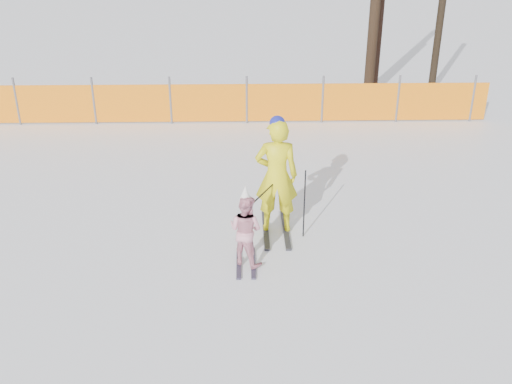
# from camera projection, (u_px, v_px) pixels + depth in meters

# --- Properties ---
(ground) EXTENTS (120.00, 120.00, 0.00)m
(ground) POSITION_uv_depth(u_px,v_px,m) (257.00, 265.00, 8.70)
(ground) COLOR white
(ground) RESTS_ON ground
(adult) EXTENTS (0.72, 1.37, 2.03)m
(adult) POSITION_uv_depth(u_px,v_px,m) (276.00, 176.00, 9.29)
(adult) COLOR black
(adult) RESTS_ON ground
(child) EXTENTS (0.69, 0.88, 1.31)m
(child) POSITION_uv_depth(u_px,v_px,m) (246.00, 229.00, 8.48)
(child) COLOR black
(child) RESTS_ON ground
(ski_poles) EXTENTS (0.93, 0.85, 1.19)m
(ski_poles) POSITION_uv_depth(u_px,v_px,m) (286.00, 200.00, 9.09)
(ski_poles) COLOR black
(ski_poles) RESTS_ON ground
(safety_fence) EXTENTS (16.41, 0.06, 1.25)m
(safety_fence) POSITION_uv_depth(u_px,v_px,m) (177.00, 103.00, 14.96)
(safety_fence) COLOR #595960
(safety_fence) RESTS_ON ground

